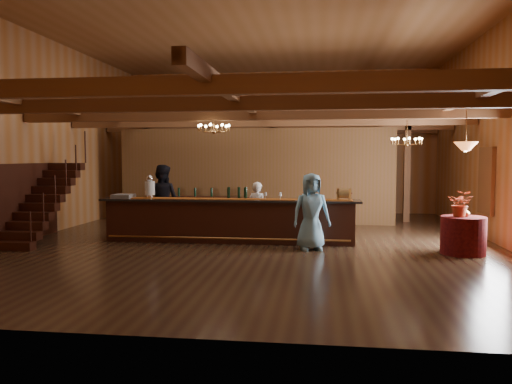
# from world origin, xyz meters

# --- Properties ---
(floor) EXTENTS (14.00, 14.00, 0.00)m
(floor) POSITION_xyz_m (0.00, 0.00, 0.00)
(floor) COLOR #412D1C
(floor) RESTS_ON ground
(ceiling) EXTENTS (14.00, 14.00, 0.00)m
(ceiling) POSITION_xyz_m (0.00, 0.00, 5.50)
(ceiling) COLOR #915B31
(ceiling) RESTS_ON wall_back
(wall_back) EXTENTS (12.00, 0.10, 5.50)m
(wall_back) POSITION_xyz_m (0.00, 7.00, 2.75)
(wall_back) COLOR #9D6840
(wall_back) RESTS_ON floor
(wall_front) EXTENTS (12.00, 0.10, 5.50)m
(wall_front) POSITION_xyz_m (0.00, -7.00, 2.75)
(wall_front) COLOR #9D6840
(wall_front) RESTS_ON floor
(wall_left) EXTENTS (0.10, 14.00, 5.50)m
(wall_left) POSITION_xyz_m (-6.00, 0.00, 2.75)
(wall_left) COLOR #9D6840
(wall_left) RESTS_ON floor
(wall_right) EXTENTS (0.10, 14.00, 5.50)m
(wall_right) POSITION_xyz_m (6.00, 0.00, 2.75)
(wall_right) COLOR #9D6840
(wall_right) RESTS_ON floor
(beam_grid) EXTENTS (11.90, 13.90, 0.39)m
(beam_grid) POSITION_xyz_m (0.00, 0.51, 3.24)
(beam_grid) COLOR brown
(beam_grid) RESTS_ON wall_left
(support_posts) EXTENTS (9.20, 10.20, 3.20)m
(support_posts) POSITION_xyz_m (0.00, -0.50, 1.60)
(support_posts) COLOR brown
(support_posts) RESTS_ON floor
(partition_wall) EXTENTS (9.00, 0.18, 3.10)m
(partition_wall) POSITION_xyz_m (-0.50, 3.50, 1.55)
(partition_wall) COLOR brown
(partition_wall) RESTS_ON floor
(window_right_back) EXTENTS (0.12, 1.05, 1.75)m
(window_right_back) POSITION_xyz_m (5.95, 1.00, 1.55)
(window_right_back) COLOR white
(window_right_back) RESTS_ON wall_right
(staircase) EXTENTS (1.00, 2.80, 2.00)m
(staircase) POSITION_xyz_m (-5.45, -0.74, 1.00)
(staircase) COLOR black
(staircase) RESTS_ON floor
(backroom_boxes) EXTENTS (4.10, 0.60, 1.10)m
(backroom_boxes) POSITION_xyz_m (-0.29, 5.50, 0.53)
(backroom_boxes) COLOR black
(backroom_boxes) RESTS_ON floor
(tasting_bar) EXTENTS (6.60, 0.89, 1.11)m
(tasting_bar) POSITION_xyz_m (-0.66, -0.23, 0.56)
(tasting_bar) COLOR black
(tasting_bar) RESTS_ON floor
(beverage_dispenser) EXTENTS (0.26, 0.26, 0.60)m
(beverage_dispenser) POSITION_xyz_m (-2.76, -0.19, 1.39)
(beverage_dispenser) COLOR silver
(beverage_dispenser) RESTS_ON tasting_bar
(glass_rack_tray) EXTENTS (0.50, 0.50, 0.10)m
(glass_rack_tray) POSITION_xyz_m (-3.44, -0.29, 1.15)
(glass_rack_tray) COLOR gray
(glass_rack_tray) RESTS_ON tasting_bar
(raffle_drum) EXTENTS (0.34, 0.24, 0.30)m
(raffle_drum) POSITION_xyz_m (2.22, -0.26, 1.28)
(raffle_drum) COLOR #9F6C29
(raffle_drum) RESTS_ON tasting_bar
(bar_bottle_0) EXTENTS (0.07, 0.07, 0.30)m
(bar_bottle_0) POSITION_xyz_m (-0.69, -0.10, 1.25)
(bar_bottle_0) COLOR black
(bar_bottle_0) RESTS_ON tasting_bar
(bar_bottle_1) EXTENTS (0.07, 0.07, 0.30)m
(bar_bottle_1) POSITION_xyz_m (-0.43, -0.10, 1.25)
(bar_bottle_1) COLOR black
(bar_bottle_1) RESTS_ON tasting_bar
(bar_bottle_2) EXTENTS (0.07, 0.07, 0.30)m
(bar_bottle_2) POSITION_xyz_m (-0.25, -0.10, 1.25)
(bar_bottle_2) COLOR black
(bar_bottle_2) RESTS_ON tasting_bar
(backbar_shelf) EXTENTS (3.18, 0.94, 0.88)m
(backbar_shelf) POSITION_xyz_m (-2.15, 3.18, 0.44)
(backbar_shelf) COLOR black
(backbar_shelf) RESTS_ON floor
(round_table) EXTENTS (0.97, 0.97, 0.84)m
(round_table) POSITION_xyz_m (4.81, -1.13, 0.42)
(round_table) COLOR maroon
(round_table) RESTS_ON floor
(chandelier_left) EXTENTS (0.80, 0.80, 0.46)m
(chandelier_left) POSITION_xyz_m (-1.02, -0.34, 2.89)
(chandelier_left) COLOR #A7713A
(chandelier_left) RESTS_ON beam_grid
(chandelier_right) EXTENTS (0.80, 0.80, 0.76)m
(chandelier_right) POSITION_xyz_m (3.91, 1.09, 2.60)
(chandelier_right) COLOR #A7713A
(chandelier_right) RESTS_ON beam_grid
(pendant_lamp) EXTENTS (0.52, 0.52, 0.90)m
(pendant_lamp) POSITION_xyz_m (4.81, -1.13, 2.40)
(pendant_lamp) COLOR #A7713A
(pendant_lamp) RESTS_ON beam_grid
(bartender) EXTENTS (0.64, 0.54, 1.51)m
(bartender) POSITION_xyz_m (-0.03, 0.52, 0.75)
(bartender) COLOR white
(bartender) RESTS_ON floor
(staff_second) EXTENTS (1.05, 0.87, 1.96)m
(staff_second) POSITION_xyz_m (-2.67, 0.49, 0.98)
(staff_second) COLOR black
(staff_second) RESTS_ON floor
(guest) EXTENTS (1.00, 0.78, 1.79)m
(guest) POSITION_xyz_m (1.44, -1.06, 0.90)
(guest) COLOR #75B0D0
(guest) RESTS_ON floor
(floor_plant) EXTENTS (0.72, 0.62, 1.15)m
(floor_plant) POSITION_xyz_m (1.53, 3.78, 0.58)
(floor_plant) COLOR #316E26
(floor_plant) RESTS_ON floor
(table_flowers) EXTENTS (0.67, 0.64, 0.59)m
(table_flowers) POSITION_xyz_m (4.74, -1.16, 1.13)
(table_flowers) COLOR #A83B1C
(table_flowers) RESTS_ON round_table
(table_vase) EXTENTS (0.16, 0.16, 0.29)m
(table_vase) POSITION_xyz_m (4.86, -1.09, 0.99)
(table_vase) COLOR #A7713A
(table_vase) RESTS_ON round_table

